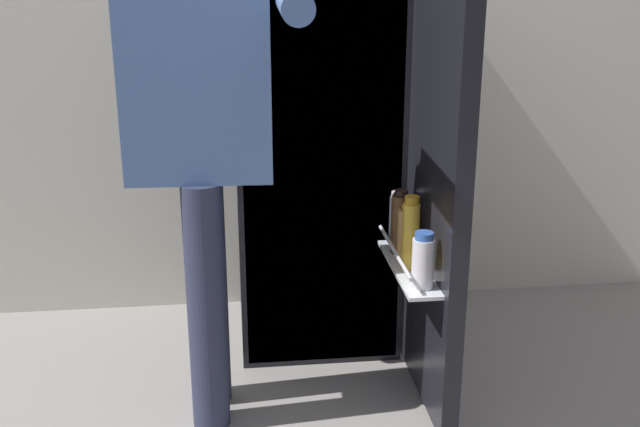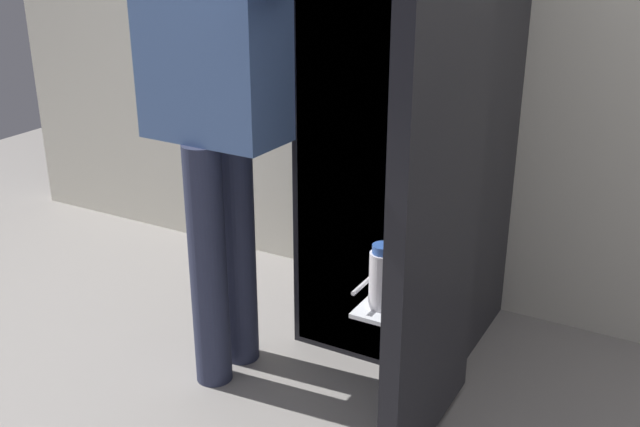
# 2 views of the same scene
# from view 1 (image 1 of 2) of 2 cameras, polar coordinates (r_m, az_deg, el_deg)

# --- Properties ---
(ground_plane) EXTENTS (6.86, 6.86, 0.00)m
(ground_plane) POSITION_cam_1_polar(r_m,az_deg,el_deg) (2.71, 0.87, -13.73)
(ground_plane) COLOR gray
(refrigerator) EXTENTS (0.65, 1.16, 1.62)m
(refrigerator) POSITION_cam_1_polar(r_m,az_deg,el_deg) (2.86, 0.20, 5.63)
(refrigerator) COLOR black
(refrigerator) RESTS_ON ground_plane
(person) EXTENTS (0.53, 0.75, 1.64)m
(person) POSITION_cam_1_polar(r_m,az_deg,el_deg) (2.31, -8.76, 6.70)
(person) COLOR #2D334C
(person) RESTS_ON ground_plane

